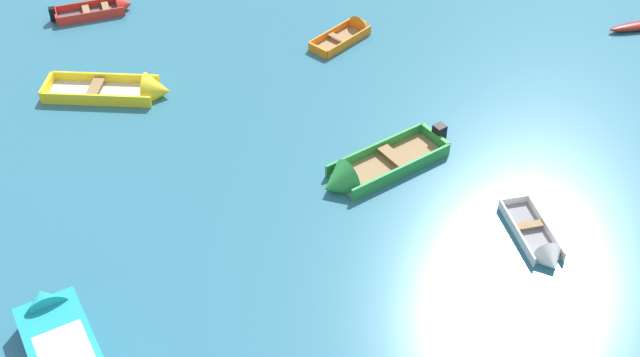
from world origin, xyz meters
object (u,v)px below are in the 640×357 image
object	(u,v)px
rowboat_red_far_back	(107,9)
rowboat_yellow_foreground_center	(135,91)
rowboat_orange_far_right	(352,31)
rowboat_green_back_row_left	(361,173)
rowboat_white_midfield_right	(542,248)

from	to	relation	value
rowboat_red_far_back	rowboat_yellow_foreground_center	world-z (taller)	rowboat_yellow_foreground_center
rowboat_orange_far_right	rowboat_yellow_foreground_center	world-z (taller)	rowboat_yellow_foreground_center
rowboat_red_far_back	rowboat_green_back_row_left	distance (m)	13.77
rowboat_red_far_back	rowboat_yellow_foreground_center	bearing A→B (deg)	-57.91
rowboat_white_midfield_right	rowboat_yellow_foreground_center	world-z (taller)	rowboat_yellow_foreground_center
rowboat_white_midfield_right	rowboat_yellow_foreground_center	xyz separation A→B (m)	(-13.41, 4.64, 0.05)
rowboat_green_back_row_left	rowboat_yellow_foreground_center	world-z (taller)	rowboat_green_back_row_left
rowboat_green_back_row_left	rowboat_yellow_foreground_center	bearing A→B (deg)	161.84
rowboat_white_midfield_right	rowboat_red_far_back	bearing A→B (deg)	149.61
rowboat_orange_far_right	rowboat_green_back_row_left	size ratio (longest dim) A/B	0.72
rowboat_red_far_back	rowboat_green_back_row_left	world-z (taller)	rowboat_green_back_row_left
rowboat_orange_far_right	rowboat_yellow_foreground_center	xyz separation A→B (m)	(-6.50, -5.41, 0.04)
rowboat_orange_far_right	rowboat_white_midfield_right	bearing A→B (deg)	-55.48
rowboat_green_back_row_left	rowboat_yellow_foreground_center	xyz separation A→B (m)	(-8.17, 2.68, -0.01)
rowboat_orange_far_right	rowboat_green_back_row_left	bearing A→B (deg)	-78.31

